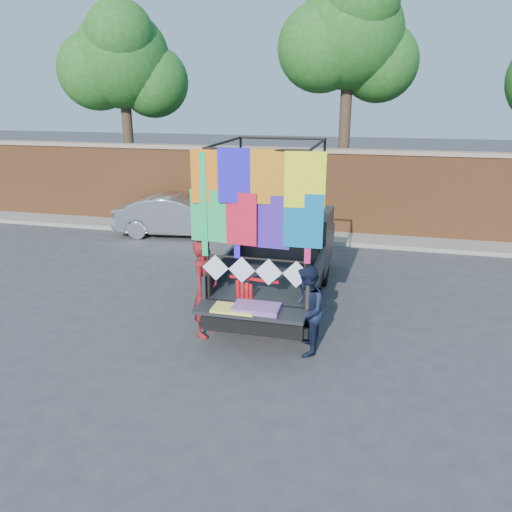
% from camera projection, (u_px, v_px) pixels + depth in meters
% --- Properties ---
extents(ground, '(90.00, 90.00, 0.00)m').
position_uv_depth(ground, '(248.00, 328.00, 9.29)').
color(ground, '#38383A').
rests_on(ground, ground).
extents(brick_wall, '(30.00, 0.45, 2.61)m').
position_uv_depth(brick_wall, '(306.00, 190.00, 15.35)').
color(brick_wall, brown).
rests_on(brick_wall, ground).
extents(curb, '(30.00, 1.20, 0.12)m').
position_uv_depth(curb, '(301.00, 236.00, 15.09)').
color(curb, gray).
rests_on(curb, ground).
extents(tree_left, '(4.20, 3.30, 7.05)m').
position_uv_depth(tree_left, '(122.00, 64.00, 16.69)').
color(tree_left, '#38281C').
rests_on(tree_left, ground).
extents(tree_mid, '(4.20, 3.30, 7.73)m').
position_uv_depth(tree_mid, '(350.00, 39.00, 14.80)').
color(tree_mid, '#38281C').
rests_on(tree_mid, ground).
extents(pickup_truck, '(2.13, 5.34, 3.36)m').
position_uv_depth(pickup_truck, '(285.00, 254.00, 10.77)').
color(pickup_truck, black).
rests_on(pickup_truck, ground).
extents(sedan, '(3.91, 1.83, 1.24)m').
position_uv_depth(sedan, '(178.00, 216.00, 15.20)').
color(sedan, '#BABEC2').
rests_on(sedan, ground).
extents(woman, '(0.52, 0.70, 1.76)m').
position_uv_depth(woman, '(206.00, 288.00, 8.79)').
color(woman, maroon).
rests_on(woman, ground).
extents(man, '(0.68, 0.82, 1.53)m').
position_uv_depth(man, '(306.00, 311.00, 8.16)').
color(man, black).
rests_on(man, ground).
extents(streamer_bundle, '(0.88, 0.14, 0.61)m').
position_uv_depth(streamer_bundle, '(248.00, 289.00, 8.43)').
color(streamer_bundle, red).
rests_on(streamer_bundle, ground).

